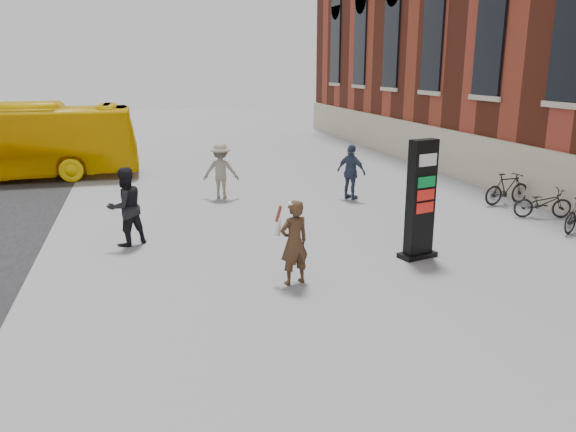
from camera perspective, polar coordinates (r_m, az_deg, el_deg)
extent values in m
plane|color=#9E9EA3|center=(11.08, -0.46, -7.59)|extent=(100.00, 100.00, 0.00)
cube|color=beige|center=(20.19, 21.88, 4.35)|extent=(0.18, 44.00, 1.80)
cube|color=black|center=(12.92, 13.33, 1.62)|extent=(0.70, 0.43, 2.71)
cube|color=black|center=(13.28, 12.99, -3.85)|extent=(0.95, 0.64, 0.11)
cube|color=white|center=(12.75, 13.58, 5.65)|extent=(0.55, 0.42, 0.27)
cube|color=#066528|center=(12.83, 13.44, 3.50)|extent=(0.55, 0.42, 0.24)
cube|color=#B11A13|center=(12.89, 13.36, 2.23)|extent=(0.55, 0.42, 0.24)
cube|color=#B11A13|center=(12.96, 13.29, 0.96)|extent=(0.55, 0.42, 0.24)
imported|color=#412D18|center=(11.15, 0.63, -2.70)|extent=(0.72, 0.57, 1.73)
cylinder|color=white|center=(10.93, 0.64, 1.24)|extent=(0.24, 0.24, 0.06)
cone|color=white|center=(11.37, 0.87, -0.71)|extent=(0.25, 0.29, 0.42)
cylinder|color=maroon|center=(11.30, 0.87, 0.53)|extent=(0.13, 0.17, 0.36)
cone|color=white|center=(11.16, -0.95, -1.00)|extent=(0.28, 0.25, 0.42)
cylinder|color=maroon|center=(11.10, -0.96, 0.26)|extent=(0.16, 0.13, 0.36)
imported|color=black|center=(14.14, -16.19, 0.92)|extent=(1.18, 1.10, 1.92)
imported|color=gray|center=(18.70, -6.84, 4.58)|extent=(1.30, 0.94, 1.82)
imported|color=#333E57|center=(18.49, 6.45, 4.45)|extent=(0.98, 1.11, 1.80)
imported|color=black|center=(17.77, 24.47, 1.21)|extent=(1.75, 1.03, 0.87)
imported|color=black|center=(19.04, 21.38, 2.60)|extent=(1.72, 0.65, 1.01)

